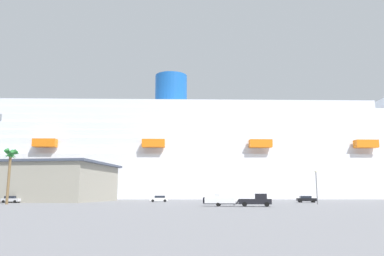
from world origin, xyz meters
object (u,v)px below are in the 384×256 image
Objects in this scene: parked_car_white_van at (159,199)px; palm_tree at (10,159)px; cruise_ship at (255,160)px; pickup_truck at (256,200)px; parked_car_silver_sedan at (12,199)px; street_lamp at (316,181)px; parked_car_black_coupe at (306,199)px; small_boat_on_trailer at (224,201)px; parked_car_red_hatchback at (47,198)px.

palm_tree is at bearing -143.62° from parked_car_white_van.
cruise_ship is 65.90m from parked_car_white_van.
palm_tree is (-49.82, 9.34, 8.27)m from pickup_truck.
parked_car_white_van is 34.64m from parked_car_silver_sedan.
parked_car_silver_sedan is (-32.95, -10.71, -0.00)m from parked_car_white_van.
pickup_truck is at bearing -54.68° from parked_car_white_van.
palm_tree reaches higher than street_lamp.
street_lamp is (63.39, 2.91, -4.69)m from palm_tree.
street_lamp is 1.41× the size of parked_car_white_van.
parked_car_black_coupe is at bearing 15.26° from palm_tree.
parked_car_silver_sedan is at bearing -161.99° from parked_car_white_van.
parked_car_red_hatchback is at bearing 145.96° from small_boat_on_trailer.
pickup_truck is at bearing -10.62° from palm_tree.
palm_tree is (-44.19, 8.79, 8.35)m from small_boat_on_trailer.
parked_car_white_van is (-15.81, 29.70, -0.13)m from small_boat_on_trailer.
palm_tree is at bearing -85.89° from parked_car_red_hatchback.
palm_tree is 36.26m from parked_car_white_van.
pickup_truck is 51.36m from palm_tree.
street_lamp is 1.50× the size of parked_car_silver_sedan.
parked_car_silver_sedan is (-4.57, 10.20, -8.49)m from palm_tree.
cruise_ship reaches higher than small_boat_on_trailer.
parked_car_silver_sedan is (-54.39, 19.54, -0.21)m from pickup_truck.
parked_car_black_coupe is (66.22, -4.50, 0.00)m from parked_car_red_hatchback.
pickup_truck is at bearing -118.76° from parked_car_black_coupe.
street_lamp is at bearing -27.21° from parked_car_white_van.
parked_car_red_hatchback is (-1.59, 22.13, -8.49)m from palm_tree.
cruise_ship is 56.55× the size of parked_car_silver_sedan.
parked_car_red_hatchback is (-60.47, -55.40, -14.34)m from cruise_ship.
parked_car_black_coupe is at bearing 52.28° from small_boat_on_trailer.
parked_car_red_hatchback is at bearing -137.51° from cruise_ship.
parked_car_red_hatchback is 12.30m from parked_car_silver_sedan.
street_lamp reaches higher than parked_car_red_hatchback.
parked_car_white_van is at bearing -2.33° from parked_car_red_hatchback.
parked_car_red_hatchback is (-64.99, 19.22, -3.79)m from street_lamp.
pickup_truck is 57.79m from parked_car_silver_sedan.
palm_tree is 63.63m from street_lamp.
street_lamp is 15.25m from parked_car_black_coupe.
pickup_truck is 1.26× the size of parked_car_red_hatchback.
palm_tree is 2.47× the size of parked_car_silver_sedan.
pickup_truck is 0.79× the size of small_boat_on_trailer.
pickup_truck reaches higher than small_boat_on_trailer.
pickup_truck is 0.83× the size of street_lamp.
pickup_truck is at bearing -5.62° from small_boat_on_trailer.
palm_tree is at bearing -65.87° from parked_car_silver_sedan.
small_boat_on_trailer reaches higher than parked_car_silver_sedan.
pickup_truck is 18.64m from street_lamp.
parked_car_white_van is 1.08× the size of parked_car_red_hatchback.
parked_car_black_coupe is at bearing -84.53° from cruise_ship.
cruise_ship reaches higher than parked_car_black_coupe.
parked_car_red_hatchback is (-45.78, 30.92, -0.13)m from small_boat_on_trailer.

